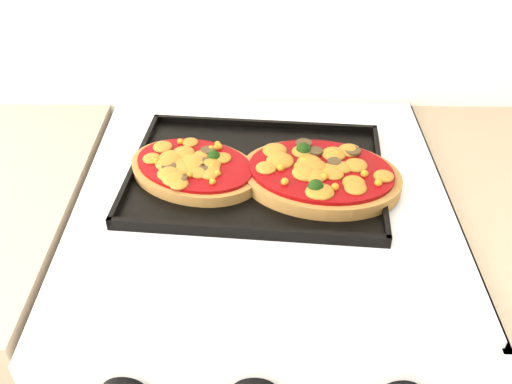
# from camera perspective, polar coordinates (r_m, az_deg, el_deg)

# --- Properties ---
(stove) EXTENTS (0.60, 0.60, 0.91)m
(stove) POSITION_cam_1_polar(r_m,az_deg,el_deg) (1.25, 0.62, -16.72)
(stove) COLOR white
(stove) RESTS_ON floor
(control_panel) EXTENTS (0.60, 0.02, 0.09)m
(control_panel) POSITION_cam_1_polar(r_m,az_deg,el_deg) (0.74, 0.78, -18.57)
(control_panel) COLOR white
(control_panel) RESTS_ON stove
(baking_tray) EXTENTS (0.44, 0.34, 0.02)m
(baking_tray) POSITION_cam_1_polar(r_m,az_deg,el_deg) (0.94, 0.03, 1.98)
(baking_tray) COLOR black
(baking_tray) RESTS_ON stove
(pizza_left) EXTENTS (0.26, 0.23, 0.03)m
(pizza_left) POSITION_cam_1_polar(r_m,az_deg,el_deg) (0.93, -6.16, 2.43)
(pizza_left) COLOR olive
(pizza_left) RESTS_ON baking_tray
(pizza_right) EXTENTS (0.29, 0.23, 0.04)m
(pizza_right) POSITION_cam_1_polar(r_m,az_deg,el_deg) (0.91, 6.49, 1.81)
(pizza_right) COLOR olive
(pizza_right) RESTS_ON baking_tray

